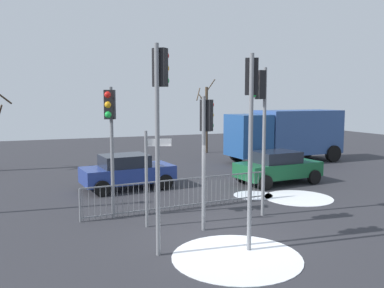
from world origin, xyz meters
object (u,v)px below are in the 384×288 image
Objects in this scene: traffic_light_mid_left at (251,108)px; direction_sign_post at (149,173)px; traffic_light_rear_left at (110,123)px; car_blue_near at (127,171)px; traffic_light_mid_right at (261,108)px; car_green_mid at (278,167)px; delivery_truck at (286,133)px; traffic_light_rear_right at (160,103)px; traffic_light_foreground_left at (206,132)px; bare_tree_centre at (206,117)px.

direction_sign_post is (-1.90, 2.65, -1.96)m from traffic_light_mid_left.
traffic_light_rear_left is 1.06× the size of car_blue_near.
traffic_light_mid_right is 6.01m from car_green_mid.
traffic_light_rear_right is at bearing 42.71° from delivery_truck.
traffic_light_foreground_left is 0.54× the size of delivery_truck.
bare_tree_centre is (6.40, 17.35, -1.07)m from traffic_light_mid_left.
traffic_light_rear_left is 0.81× the size of bare_tree_centre.
traffic_light_rear_left is at bearing 146.14° from traffic_light_rear_right.
bare_tree_centre reaches higher than car_green_mid.
direction_sign_post is 0.40× the size of delivery_truck.
traffic_light_mid_right reaches higher than traffic_light_rear_left.
traffic_light_foreground_left is at bearing -13.28° from direction_sign_post.
traffic_light_rear_right reaches higher than direction_sign_post.
traffic_light_mid_right reaches higher than traffic_light_foreground_left.
car_green_mid is at bearing -18.21° from car_blue_near.
traffic_light_rear_right is at bearing 118.54° from traffic_light_mid_right.
traffic_light_rear_right is 1.77× the size of direction_sign_post.
delivery_truck is at bearing 54.17° from direction_sign_post.
traffic_light_mid_right is 4.11m from direction_sign_post.
car_green_mid is 11.02m from bare_tree_centre.
traffic_light_rear_left reaches higher than direction_sign_post.
direction_sign_post is at bearing -156.34° from car_green_mid.
car_blue_near is at bearing -85.29° from traffic_light_rear_left.
traffic_light_mid_left is at bearing -26.87° from traffic_light_foreground_left.
direction_sign_post is at bearing 128.40° from traffic_light_rear_right.
car_blue_near is 1.01× the size of car_green_mid.
traffic_light_mid_left reaches higher than traffic_light_rear_left.
delivery_truck is 1.38× the size of bare_tree_centre.
traffic_light_mid_right is at bearing 66.29° from traffic_light_foreground_left.
traffic_light_mid_right is 1.66× the size of direction_sign_post.
traffic_light_mid_right is at bearing 11.27° from direction_sign_post.
car_blue_near is (1.40, 4.11, -2.30)m from traffic_light_rear_left.
direction_sign_post is (-3.64, 0.22, -1.88)m from traffic_light_mid_right.
traffic_light_mid_left is at bearing -86.32° from car_blue_near.
bare_tree_centre reaches higher than traffic_light_mid_right.
traffic_light_foreground_left is at bearing 163.68° from traffic_light_rear_left.
car_green_mid is at bearing 50.50° from delivery_truck.
direction_sign_post is 0.56× the size of bare_tree_centre.
traffic_light_rear_right is 4.38m from traffic_light_mid_right.
traffic_light_rear_right is 1.29× the size of car_green_mid.
traffic_light_rear_right is at bearing 123.49° from traffic_light_rear_left.
direction_sign_post is 8.11m from car_green_mid.
traffic_light_rear_right reaches higher than traffic_light_foreground_left.
bare_tree_centre reaches higher than traffic_light_foreground_left.
car_green_mid is (5.56, 4.69, -2.08)m from traffic_light_foreground_left.
traffic_light_mid_right is at bearing 49.47° from delivery_truck.
traffic_light_foreground_left is 0.79× the size of traffic_light_mid_left.
traffic_light_rear_right is 2.40m from traffic_light_foreground_left.
traffic_light_rear_right reaches higher than traffic_light_mid_right.
traffic_light_rear_right is 1.31× the size of traffic_light_foreground_left.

